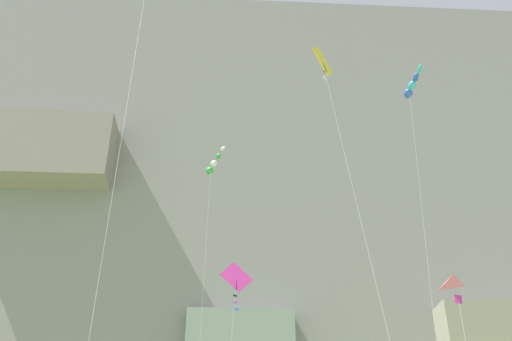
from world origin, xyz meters
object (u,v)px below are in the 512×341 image
Objects in this scene: kite_windsock_far_left at (412,88)px; kite_windsock_front_field at (213,166)px; kite_diamond_upper_mid at (236,283)px; kite_delta_mid_right at (467,300)px; kite_diamond_mid_center at (325,73)px.

kite_windsock_far_left is 1.08× the size of kite_windsock_front_field.
kite_windsock_front_field is 1.54× the size of kite_diamond_upper_mid.
kite_windsock_front_field reaches higher than kite_diamond_upper_mid.
kite_delta_mid_right is at bearing -26.49° from kite_diamond_upper_mid.
kite_delta_mid_right is (8.15, 6.41, -10.17)m from kite_diamond_mid_center.
kite_windsock_far_left is 2.13× the size of kite_delta_mid_right.
kite_diamond_upper_mid is (-12.55, 3.35, -14.09)m from kite_windsock_far_left.
kite_diamond_mid_center is (6.22, -16.56, -4.31)m from kite_windsock_front_field.
kite_delta_mid_right is (12.47, -6.21, -3.07)m from kite_diamond_upper_mid.
kite_windsock_far_left is at bearing -14.96° from kite_diamond_upper_mid.
kite_windsock_far_left is 17.40m from kite_delta_mid_right.
kite_windsock_front_field is 12.21m from kite_diamond_upper_mid.
kite_windsock_front_field is (-14.45, 7.29, -2.68)m from kite_windsock_far_left.
kite_diamond_upper_mid is at bearing -64.24° from kite_windsock_front_field.
kite_windsock_far_left is at bearing -26.76° from kite_windsock_front_field.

